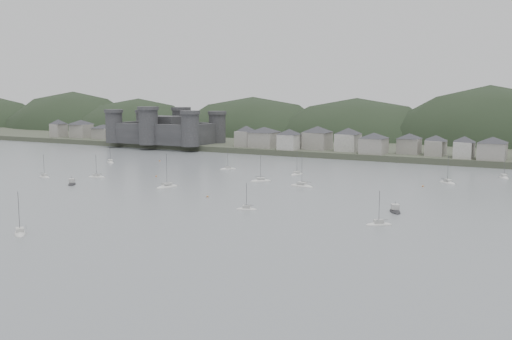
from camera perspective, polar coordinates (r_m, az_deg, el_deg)
The scene contains 10 objects.
ground at distance 145.58m, azimuth -14.45°, elevation -5.72°, with size 900.00×900.00×0.00m, color slate.
far_shore_land at distance 410.82m, azimuth 14.97°, elevation 2.88°, with size 900.00×250.00×3.00m, color #383D2D.
forested_ridge at distance 386.13m, azimuth 14.69°, elevation 0.71°, with size 851.55×103.94×102.57m.
castle at distance 357.43m, azimuth -8.82°, elevation 3.92°, with size 66.00×43.00×20.00m.
waterfront_town at distance 290.99m, azimuth 19.39°, elevation 2.33°, with size 451.48×28.46×12.92m.
sailboat_lead at distance 236.50m, azimuth 4.00°, elevation -0.43°, with size 3.82×7.94×10.43m.
moored_fleet at distance 196.71m, azimuth -5.21°, elevation -2.05°, with size 266.19×173.68×12.69m.
motor_launch_near at distance 166.96m, azimuth 13.38°, elevation -3.90°, with size 5.71×7.68×3.76m.
motor_launch_far at distance 220.94m, azimuth -17.48°, elevation -1.28°, with size 6.10×6.93×3.65m.
mooring_buoys at distance 211.60m, azimuth 1.69°, elevation -1.36°, with size 169.97×72.02×0.70m.
Camera 1 is at (97.77, -102.79, 32.68)m, focal length 41.11 mm.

